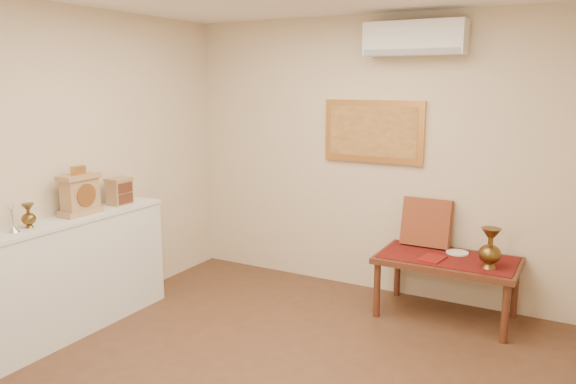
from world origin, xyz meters
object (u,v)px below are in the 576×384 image
Objects in this scene: mantel_clock at (80,194)px; wooden_chest at (119,191)px; display_ledge at (63,278)px; low_table at (447,265)px; brass_urn_tall at (490,244)px.

mantel_clock reaches higher than wooden_chest.
mantel_clock is at bearing 88.59° from display_ledge.
low_table is (2.68, 1.21, -0.62)m from wooden_chest.
low_table is at bearing 160.78° from brass_urn_tall.
low_table is at bearing 31.76° from mantel_clock.
mantel_clock is 0.45m from wooden_chest.
brass_urn_tall is at bearing 29.96° from display_ledge.
wooden_chest is at bearing -160.51° from brass_urn_tall.
wooden_chest is (-0.01, 0.67, 0.61)m from display_ledge.
display_ledge is (-3.04, -1.75, -0.27)m from brass_urn_tall.
wooden_chest reaches higher than low_table.
display_ledge is at bearing -144.90° from low_table.
mantel_clock is at bearing -148.24° from low_table.
wooden_chest is (-3.05, -1.08, 0.34)m from brass_urn_tall.
low_table is (2.67, 1.65, -0.67)m from mantel_clock.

